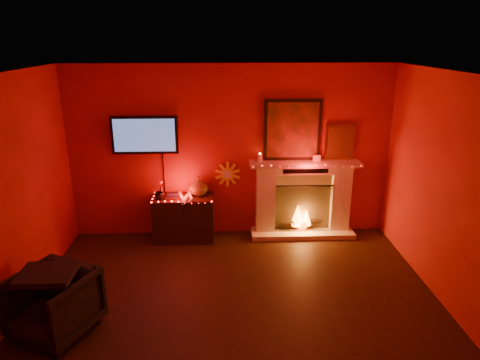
% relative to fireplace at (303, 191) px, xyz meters
% --- Properties ---
extents(room, '(5.00, 5.00, 5.00)m').
position_rel_fireplace_xyz_m(room, '(-1.14, -2.39, 0.63)').
color(room, black).
rests_on(room, ground).
extents(floor, '(5.00, 5.00, 0.00)m').
position_rel_fireplace_xyz_m(floor, '(-1.14, -2.39, -0.72)').
color(floor, black).
rests_on(floor, ground).
extents(fireplace, '(1.72, 0.40, 2.18)m').
position_rel_fireplace_xyz_m(fireplace, '(0.00, 0.00, 0.00)').
color(fireplace, '#F1DFCA').
rests_on(fireplace, floor).
extents(tv, '(1.00, 0.07, 1.24)m').
position_rel_fireplace_xyz_m(tv, '(-2.44, 0.06, 0.92)').
color(tv, black).
rests_on(tv, room).
extents(sunburst_clock, '(0.40, 0.03, 0.40)m').
position_rel_fireplace_xyz_m(sunburst_clock, '(-1.19, 0.09, 0.28)').
color(sunburst_clock, yellow).
rests_on(sunburst_clock, room).
extents(console_table, '(0.94, 0.59, 1.02)m').
position_rel_fireplace_xyz_m(console_table, '(-1.87, -0.12, -0.32)').
color(console_table, black).
rests_on(console_table, floor).
extents(armchair, '(1.03, 1.04, 0.71)m').
position_rel_fireplace_xyz_m(armchair, '(-3.09, -2.35, -0.37)').
color(armchair, black).
rests_on(armchair, floor).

